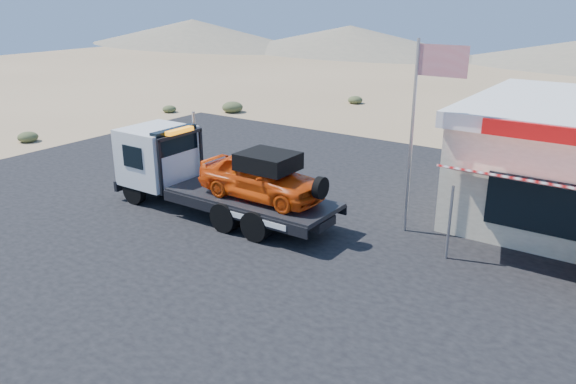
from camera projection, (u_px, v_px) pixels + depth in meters
name	position (u px, v px, depth m)	size (l,w,h in m)	color
ground	(201.00, 244.00, 17.09)	(120.00, 120.00, 0.00)	#876D4D
asphalt_lot	(309.00, 227.00, 18.34)	(32.00, 24.00, 0.02)	black
tow_truck	(216.00, 173.00, 19.00)	(8.32, 2.47, 2.78)	black
flagpole	(420.00, 116.00, 16.69)	(1.55, 0.10, 6.00)	#99999E
desert_scrub	(118.00, 130.00, 30.32)	(25.68, 33.12, 0.73)	#3F4927
distant_hills	(468.00, 44.00, 64.49)	(126.00, 48.00, 4.20)	#726B59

